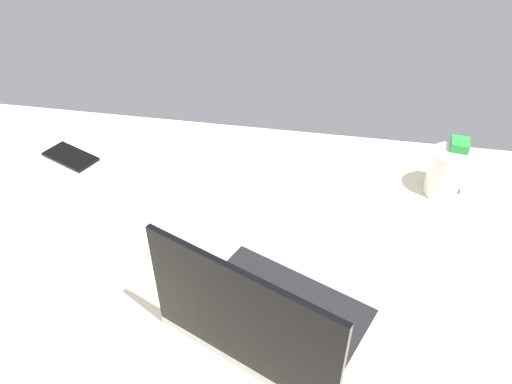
% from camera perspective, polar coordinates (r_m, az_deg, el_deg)
% --- Properties ---
extents(bed_mattress, '(1.80, 1.40, 0.18)m').
position_cam_1_polar(bed_mattress, '(0.98, -5.87, -19.53)').
color(bed_mattress, beige).
rests_on(bed_mattress, ground).
extents(laptop, '(0.39, 0.34, 0.23)m').
position_cam_1_polar(laptop, '(0.87, 1.41, -13.86)').
color(laptop, '#B7BABC').
rests_on(laptop, bed_mattress).
extents(snack_cup, '(0.09, 0.09, 0.13)m').
position_cam_1_polar(snack_cup, '(1.22, 20.86, 2.16)').
color(snack_cup, silver).
rests_on(snack_cup, bed_mattress).
extents(cell_phone, '(0.16, 0.12, 0.01)m').
position_cam_1_polar(cell_phone, '(1.37, -20.16, 3.75)').
color(cell_phone, black).
rests_on(cell_phone, bed_mattress).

